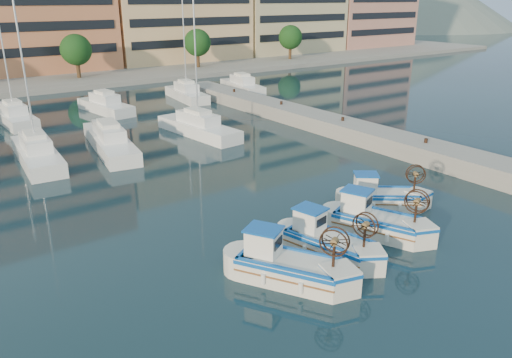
% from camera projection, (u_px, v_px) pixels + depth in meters
% --- Properties ---
extents(ground, '(300.00, 300.00, 0.00)m').
position_uv_depth(ground, '(357.00, 242.00, 23.10)').
color(ground, '#18303E').
rests_on(ground, ground).
extents(quay, '(3.00, 60.00, 1.20)m').
position_uv_depth(quay, '(401.00, 144.00, 36.12)').
color(quay, gray).
rests_on(quay, ground).
extents(hill_east, '(160.00, 160.00, 50.00)m').
position_uv_depth(hill_east, '(402.00, 27.00, 183.76)').
color(hill_east, slate).
rests_on(hill_east, ground).
extents(yacht_marina, '(40.56, 23.79, 11.50)m').
position_uv_depth(yacht_marina, '(83.00, 126.00, 41.58)').
color(yacht_marina, white).
rests_on(yacht_marina, ground).
extents(fishing_boat_a, '(3.61, 4.45, 2.70)m').
position_uv_depth(fishing_boat_a, '(287.00, 265.00, 19.65)').
color(fishing_boat_a, silver).
rests_on(fishing_boat_a, ground).
extents(fishing_boat_b, '(2.53, 4.20, 2.55)m').
position_uv_depth(fishing_boat_b, '(327.00, 241.00, 21.63)').
color(fishing_boat_b, silver).
rests_on(fishing_boat_b, ground).
extents(fishing_boat_c, '(3.14, 4.38, 2.64)m').
position_uv_depth(fishing_boat_c, '(375.00, 220.00, 23.59)').
color(fishing_boat_c, silver).
rests_on(fishing_boat_c, ground).
extents(fishing_boat_d, '(3.90, 3.54, 2.43)m').
position_uv_depth(fishing_boat_d, '(382.00, 196.00, 26.62)').
color(fishing_boat_d, silver).
rests_on(fishing_boat_d, ground).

